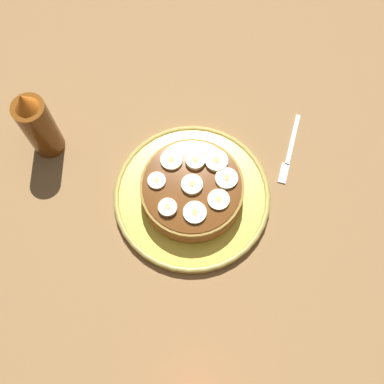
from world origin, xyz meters
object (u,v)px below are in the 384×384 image
(banana_slice_4, at_px, (168,208))
(banana_slice_7, at_px, (219,200))
(plate, at_px, (192,196))
(banana_slice_6, at_px, (195,213))
(banana_slice_2, at_px, (157,181))
(banana_slice_0, at_px, (191,186))
(banana_slice_3, at_px, (195,161))
(banana_slice_5, at_px, (171,160))
(fork, at_px, (289,152))
(banana_slice_8, at_px, (216,161))
(pancake_stack, at_px, (193,189))
(syrup_bottle, at_px, (38,125))
(banana_slice_1, at_px, (226,178))

(banana_slice_4, height_order, banana_slice_7, banana_slice_4)
(plate, relative_size, banana_slice_6, 7.14)
(banana_slice_2, height_order, banana_slice_6, same)
(banana_slice_0, height_order, banana_slice_7, banana_slice_0)
(banana_slice_3, xyz_separation_m, banana_slice_5, (-0.02, -0.03, -0.00))
(fork, bearing_deg, banana_slice_2, -102.39)
(banana_slice_2, bearing_deg, banana_slice_8, 78.13)
(banana_slice_4, bearing_deg, banana_slice_7, 68.19)
(banana_slice_2, distance_m, banana_slice_3, 0.06)
(banana_slice_2, bearing_deg, banana_slice_0, 49.28)
(pancake_stack, relative_size, banana_slice_6, 4.72)
(syrup_bottle, bearing_deg, banana_slice_6, 28.54)
(banana_slice_0, height_order, banana_slice_8, same)
(banana_slice_0, xyz_separation_m, syrup_bottle, (-0.20, -0.15, 0.01))
(fork, bearing_deg, banana_slice_4, -90.67)
(banana_slice_7, relative_size, banana_slice_8, 0.93)
(banana_slice_2, bearing_deg, banana_slice_6, 16.85)
(plate, bearing_deg, banana_slice_8, 104.74)
(banana_slice_6, bearing_deg, banana_slice_5, 171.20)
(fork, bearing_deg, banana_slice_7, -80.83)
(pancake_stack, bearing_deg, banana_slice_3, 142.12)
(pancake_stack, relative_size, banana_slice_0, 5.04)
(plate, height_order, banana_slice_5, banana_slice_5)
(banana_slice_0, relative_size, banana_slice_8, 0.92)
(plate, distance_m, fork, 0.18)
(banana_slice_3, xyz_separation_m, banana_slice_7, (0.07, -0.00, -0.00))
(banana_slice_0, height_order, banana_slice_3, banana_slice_3)
(fork, bearing_deg, banana_slice_3, -106.61)
(banana_slice_2, xyz_separation_m, banana_slice_8, (0.02, 0.09, 0.00))
(banana_slice_8, bearing_deg, banana_slice_3, -122.44)
(banana_slice_8, distance_m, fork, 0.14)
(banana_slice_8, xyz_separation_m, fork, (0.03, 0.12, -0.05))
(banana_slice_4, height_order, syrup_bottle, syrup_bottle)
(banana_slice_3, height_order, banana_slice_5, banana_slice_3)
(banana_slice_1, distance_m, fork, 0.14)
(banana_slice_0, bearing_deg, banana_slice_8, 104.92)
(plate, distance_m, banana_slice_0, 0.05)
(plate, bearing_deg, fork, 85.16)
(plate, bearing_deg, banana_slice_5, -173.86)
(banana_slice_6, bearing_deg, banana_slice_7, 88.15)
(banana_slice_6, distance_m, banana_slice_8, 0.09)
(banana_slice_0, distance_m, banana_slice_7, 0.05)
(plate, height_order, pancake_stack, pancake_stack)
(banana_slice_4, relative_size, syrup_bottle, 0.19)
(banana_slice_1, xyz_separation_m, banana_slice_5, (-0.07, -0.05, 0.00))
(pancake_stack, bearing_deg, fork, 84.78)
(banana_slice_3, bearing_deg, banana_slice_0, -40.47)
(banana_slice_2, xyz_separation_m, syrup_bottle, (-0.17, -0.11, 0.01))
(banana_slice_0, bearing_deg, banana_slice_2, -130.72)
(banana_slice_2, distance_m, fork, 0.23)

